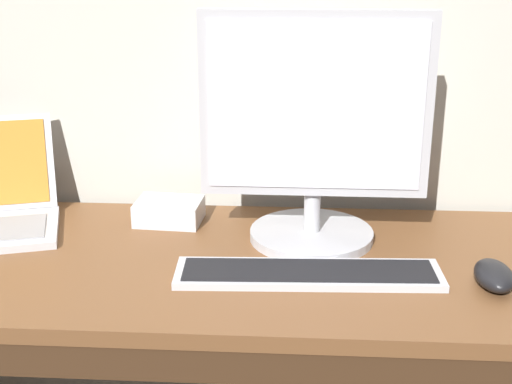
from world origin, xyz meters
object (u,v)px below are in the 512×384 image
at_px(computer_mouse, 494,275).
at_px(external_drive_box, 169,211).
at_px(external_monitor, 314,133).
at_px(wired_keyboard, 308,274).

xyz_separation_m(computer_mouse, external_drive_box, (-0.64, 0.27, 0.00)).
bearing_deg(external_drive_box, external_monitor, -15.81).
bearing_deg(external_drive_box, computer_mouse, -22.93).
relative_size(computer_mouse, external_drive_box, 0.81).
distance_m(wired_keyboard, external_drive_box, 0.40).
height_order(wired_keyboard, computer_mouse, computer_mouse).
bearing_deg(external_monitor, wired_keyboard, -92.72).
distance_m(external_monitor, computer_mouse, 0.43).
bearing_deg(computer_mouse, external_drive_box, 157.01).
height_order(external_monitor, wired_keyboard, external_monitor).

